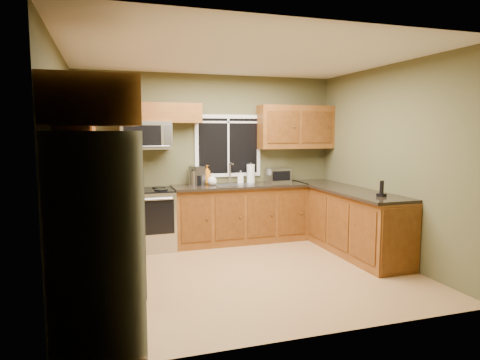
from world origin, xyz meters
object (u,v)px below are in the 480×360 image
range (149,219)px  soap_bottle_a (207,175)px  soap_bottle_c (212,179)px  toaster_oven (278,175)px  microwave (146,135)px  coffee_maker (197,176)px  kettle (194,177)px  cordless_phone (382,192)px  soap_bottle_b (241,177)px  refrigerator (97,238)px  paper_towel_roll (251,174)px

range → soap_bottle_a: 1.18m
soap_bottle_c → range: bearing=-176.1°
toaster_oven → range: bearing=-176.1°
toaster_oven → soap_bottle_a: (-1.21, 0.08, 0.04)m
microwave → coffee_maker: microwave is taller
microwave → soap_bottle_a: 1.16m
range → kettle: size_ratio=3.41×
range → coffee_maker: coffee_maker is taller
soap_bottle_a → toaster_oven: bearing=-3.9°
range → toaster_oven: bearing=3.9°
kettle → cordless_phone: kettle is taller
soap_bottle_a → cordless_phone: soap_bottle_a is taller
kettle → toaster_oven: bearing=0.2°
soap_bottle_b → microwave: bearing=-177.6°
refrigerator → toaster_oven: refrigerator is taller
soap_bottle_c → paper_towel_roll: bearing=9.3°
soap_bottle_a → soap_bottle_c: 0.18m
microwave → cordless_phone: (2.85, -1.89, -0.73)m
kettle → paper_towel_roll: size_ratio=0.81×
kettle → soap_bottle_a: size_ratio=0.90×
toaster_oven → paper_towel_roll: 0.48m
refrigerator → kettle: 3.24m
refrigerator → microwave: (0.69, 2.91, 0.83)m
soap_bottle_b → cordless_phone: (1.32, -1.95, -0.04)m
soap_bottle_c → kettle: bearing=165.5°
toaster_oven → paper_towel_roll: size_ratio=1.13×
range → cordless_phone: (2.85, -1.75, 0.53)m
refrigerator → coffee_maker: (1.48, 2.94, 0.18)m
paper_towel_roll → coffee_maker: bearing=-179.3°
toaster_oven → soap_bottle_c: toaster_oven is taller
cordless_phone → microwave: bearing=146.4°
kettle → soap_bottle_c: (0.28, -0.07, -0.03)m
soap_bottle_a → soap_bottle_c: (0.04, -0.16, -0.06)m
microwave → refrigerator: bearing=-103.3°
microwave → coffee_maker: bearing=2.4°
microwave → toaster_oven: (2.18, 0.01, -0.67)m
refrigerator → kettle: refrigerator is taller
toaster_oven → soap_bottle_c: bearing=-176.1°
cordless_phone → range: bearing=148.4°
range → soap_bottle_a: bearing=13.4°
refrigerator → kettle: (1.42, 2.91, 0.17)m
microwave → soap_bottle_a: size_ratio=2.48×
toaster_oven → cordless_phone: 2.02m
refrigerator → toaster_oven: 4.09m
paper_towel_roll → cordless_phone: bearing=-59.3°
coffee_maker → microwave: bearing=-177.6°
kettle → paper_towel_roll: (0.97, 0.04, 0.03)m
coffee_maker → soap_bottle_b: size_ratio=1.48×
refrigerator → range: bearing=76.0°
refrigerator → toaster_oven: (2.87, 2.92, 0.16)m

